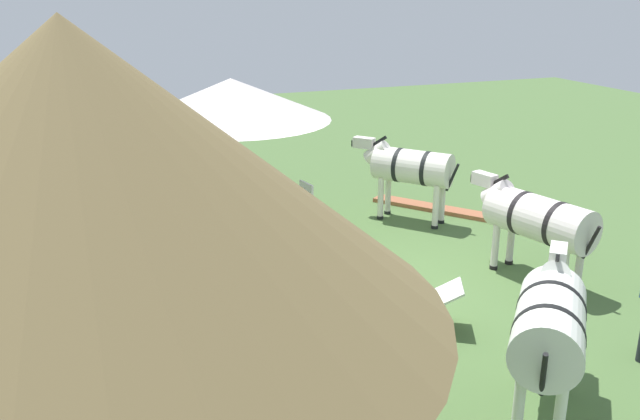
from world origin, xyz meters
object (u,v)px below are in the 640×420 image
at_px(patio_dining_table, 236,208).
at_px(patio_chair_east_end, 226,243).
at_px(shade_umbrella, 231,99).
at_px(patio_chair_west_end, 179,204).
at_px(zebra_toward_hut, 550,324).
at_px(patio_chair_near_lawn, 301,204).
at_px(guest_beside_umbrella, 225,227).
at_px(zebra_nearest_camera, 537,218).
at_px(striped_lounge_chair, 428,309).
at_px(zebra_by_umbrella, 410,168).
at_px(thatched_hut, 87,269).

relative_size(patio_dining_table, patio_chair_east_end, 1.81).
relative_size(shade_umbrella, patio_chair_west_end, 3.56).
bearing_deg(patio_chair_west_end, patio_chair_east_end, 59.50).
xyz_separation_m(shade_umbrella, zebra_toward_hut, (-5.78, -1.76, -1.46)).
distance_m(patio_chair_near_lawn, guest_beside_umbrella, 2.68).
height_order(patio_dining_table, zebra_toward_hut, zebra_toward_hut).
bearing_deg(patio_chair_near_lawn, zebra_nearest_camera, -150.51).
bearing_deg(patio_chair_near_lawn, patio_chair_east_end, 119.43).
relative_size(patio_dining_table, guest_beside_umbrella, 1.00).
height_order(patio_chair_near_lawn, striped_lounge_chair, patio_chair_near_lawn).
height_order(patio_dining_table, striped_lounge_chair, patio_dining_table).
distance_m(shade_umbrella, zebra_nearest_camera, 5.05).
bearing_deg(zebra_nearest_camera, patio_chair_near_lawn, 115.09).
relative_size(patio_chair_near_lawn, zebra_nearest_camera, 0.40).
bearing_deg(patio_chair_west_end, zebra_toward_hut, 71.35).
relative_size(striped_lounge_chair, zebra_by_umbrella, 0.55).
relative_size(shade_umbrella, striped_lounge_chair, 3.33).
relative_size(guest_beside_umbrella, zebra_by_umbrella, 0.94).
relative_size(patio_chair_near_lawn, guest_beside_umbrella, 0.55).
relative_size(shade_umbrella, zebra_toward_hut, 1.81).
height_order(patio_chair_near_lawn, guest_beside_umbrella, guest_beside_umbrella).
height_order(shade_umbrella, patio_chair_east_end, shade_umbrella).
bearing_deg(patio_chair_west_end, patio_dining_table, 90.00).
distance_m(patio_chair_east_end, zebra_nearest_camera, 4.65).
height_order(thatched_hut, shade_umbrella, thatched_hut).
distance_m(zebra_nearest_camera, zebra_by_umbrella, 3.06).
xyz_separation_m(shade_umbrella, striped_lounge_chair, (-3.72, -1.59, -2.24)).
height_order(guest_beside_umbrella, zebra_nearest_camera, guest_beside_umbrella).
distance_m(thatched_hut, zebra_toward_hut, 4.45).
height_order(patio_chair_west_end, zebra_by_umbrella, zebra_by_umbrella).
height_order(shade_umbrella, guest_beside_umbrella, shade_umbrella).
relative_size(thatched_hut, patio_dining_table, 3.28).
distance_m(thatched_hut, patio_chair_near_lawn, 7.26).
bearing_deg(zebra_by_umbrella, shade_umbrella, 141.27).
bearing_deg(guest_beside_umbrella, patio_chair_east_end, -24.22).
bearing_deg(thatched_hut, shade_umbrella, -23.51).
distance_m(thatched_hut, zebra_by_umbrella, 8.32).
bearing_deg(patio_dining_table, striped_lounge_chair, -156.90).
bearing_deg(zebra_nearest_camera, zebra_by_umbrella, 85.35).
bearing_deg(patio_chair_west_end, zebra_nearest_camera, 100.13).
relative_size(patio_chair_east_end, zebra_toward_hut, 0.51).
bearing_deg(patio_dining_table, zebra_nearest_camera, -127.82).
bearing_deg(patio_chair_west_end, zebra_by_umbrella, 128.13).
distance_m(striped_lounge_chair, zebra_nearest_camera, 2.45).
relative_size(shade_umbrella, guest_beside_umbrella, 1.97).
distance_m(patio_dining_table, guest_beside_umbrella, 1.82).
distance_m(patio_chair_east_end, guest_beside_umbrella, 0.71).
xyz_separation_m(patio_chair_east_end, zebra_nearest_camera, (-1.78, -4.27, 0.44)).
relative_size(thatched_hut, striped_lounge_chair, 5.57).
relative_size(patio_chair_east_end, zebra_nearest_camera, 0.40).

